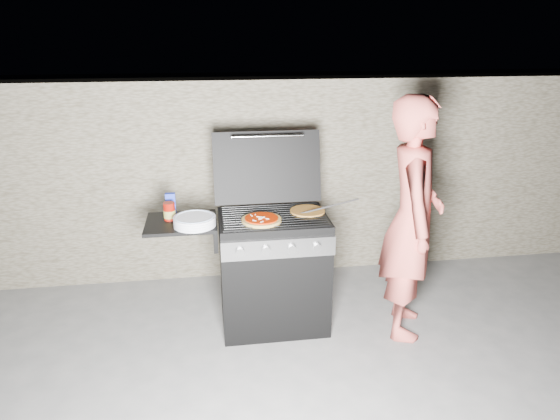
{
  "coord_description": "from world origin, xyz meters",
  "views": [
    {
      "loc": [
        -0.45,
        -3.4,
        2.2
      ],
      "look_at": [
        0.05,
        0.0,
        0.95
      ],
      "focal_mm": 32.0,
      "sensor_mm": 36.0,
      "label": 1
    }
  ],
  "objects": [
    {
      "name": "pizza_plain",
      "position": [
        0.26,
        0.04,
        0.92
      ],
      "size": [
        0.32,
        0.32,
        0.01
      ],
      "primitive_type": "cylinder",
      "rotation": [
        0.0,
        0.0,
        0.25
      ],
      "color": "#C28638",
      "rests_on": "gas_grill"
    },
    {
      "name": "sauce_jar",
      "position": [
        -0.75,
        0.04,
        0.97
      ],
      "size": [
        0.09,
        0.09,
        0.13
      ],
      "primitive_type": "cylinder",
      "rotation": [
        0.0,
        0.0,
        -0.04
      ],
      "color": "maroon",
      "rests_on": "gas_grill"
    },
    {
      "name": "pizza_topped",
      "position": [
        -0.1,
        -0.11,
        0.93
      ],
      "size": [
        0.32,
        0.32,
        0.03
      ],
      "primitive_type": null,
      "rotation": [
        0.0,
        0.0,
        -0.14
      ],
      "color": "#AE8835",
      "rests_on": "gas_grill"
    },
    {
      "name": "gas_grill",
      "position": [
        -0.25,
        0.0,
        0.46
      ],
      "size": [
        1.34,
        0.79,
        0.91
      ],
      "primitive_type": null,
      "color": "black",
      "rests_on": "ground"
    },
    {
      "name": "blue_carton",
      "position": [
        -0.75,
        0.19,
        0.98
      ],
      "size": [
        0.07,
        0.04,
        0.15
      ],
      "primitive_type": "cube",
      "rotation": [
        0.0,
        0.0,
        0.02
      ],
      "color": "#1E30B1",
      "rests_on": "gas_grill"
    },
    {
      "name": "tongs",
      "position": [
        0.41,
        0.0,
        0.96
      ],
      "size": [
        0.49,
        0.05,
        0.1
      ],
      "primitive_type": "cylinder",
      "rotation": [
        0.0,
        1.4,
        0.08
      ],
      "color": "black",
      "rests_on": "gas_grill"
    },
    {
      "name": "stone_wall",
      "position": [
        0.0,
        1.05,
        0.9
      ],
      "size": [
        8.0,
        0.35,
        1.8
      ],
      "primitive_type": "cube",
      "color": "gray",
      "rests_on": "ground"
    },
    {
      "name": "plate_stack",
      "position": [
        -0.57,
        -0.1,
        0.94
      ],
      "size": [
        0.37,
        0.37,
        0.07
      ],
      "primitive_type": "cylinder",
      "rotation": [
        0.0,
        0.0,
        -0.29
      ],
      "color": "silver",
      "rests_on": "gas_grill"
    },
    {
      "name": "person",
      "position": [
        0.99,
        -0.2,
        0.9
      ],
      "size": [
        0.61,
        0.76,
        1.8
      ],
      "primitive_type": "imported",
      "rotation": [
        0.0,
        0.0,
        1.26
      ],
      "color": "#CE544A",
      "rests_on": "ground"
    },
    {
      "name": "ground",
      "position": [
        0.0,
        0.0,
        0.0
      ],
      "size": [
        50.0,
        50.0,
        0.0
      ],
      "primitive_type": "plane",
      "color": "#595959"
    }
  ]
}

